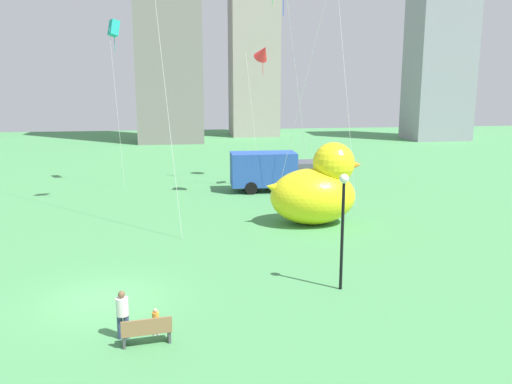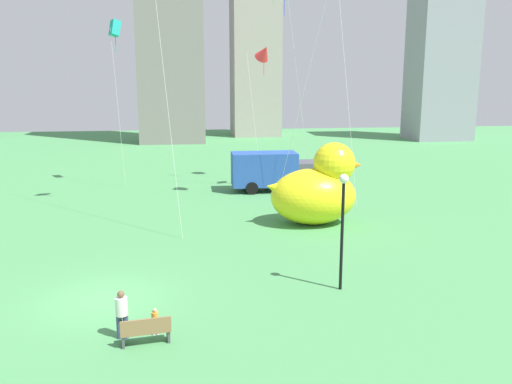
% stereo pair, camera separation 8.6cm
% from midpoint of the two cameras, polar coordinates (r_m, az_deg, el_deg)
% --- Properties ---
extents(ground_plane, '(140.00, 140.00, 0.00)m').
position_cam_midpoint_polar(ground_plane, '(21.10, -15.81, -10.92)').
color(ground_plane, '#499053').
extents(park_bench, '(1.58, 0.66, 0.90)m').
position_cam_midpoint_polar(park_bench, '(17.30, -11.46, -14.19)').
color(park_bench, olive).
rests_on(park_bench, ground).
extents(person_adult, '(0.39, 0.39, 1.58)m').
position_cam_midpoint_polar(person_adult, '(17.70, -13.91, -12.26)').
color(person_adult, '#38476B').
rests_on(person_adult, ground).
extents(person_child, '(0.22, 0.22, 0.91)m').
position_cam_midpoint_polar(person_child, '(17.84, -10.52, -13.22)').
color(person_child, silver).
rests_on(person_child, ground).
extents(giant_inflatable_duck, '(5.57, 3.57, 4.62)m').
position_cam_midpoint_polar(giant_inflatable_duck, '(30.37, 6.55, 0.26)').
color(giant_inflatable_duck, yellow).
rests_on(giant_inflatable_duck, ground).
extents(lamppost, '(0.36, 0.36, 4.56)m').
position_cam_midpoint_polar(lamppost, '(20.59, 9.30, -2.07)').
color(lamppost, black).
rests_on(lamppost, ground).
extents(box_truck, '(6.56, 2.48, 2.85)m').
position_cam_midpoint_polar(box_truck, '(39.34, 1.99, 2.21)').
color(box_truck, '#264CA5').
rests_on(box_truck, ground).
extents(city_skyline, '(79.80, 16.21, 36.01)m').
position_cam_midpoint_polar(city_skyline, '(75.69, -16.54, 17.52)').
color(city_skyline, gray).
rests_on(city_skyline, ground).
extents(kite_teal, '(0.97, 1.06, 12.33)m').
position_cam_midpoint_polar(kite_teal, '(41.93, -14.67, 16.36)').
color(kite_teal, silver).
rests_on(kite_teal, ground).
extents(kite_red, '(2.10, 2.23, 10.86)m').
position_cam_midpoint_polar(kite_red, '(42.62, 0.90, 14.56)').
color(kite_red, silver).
rests_on(kite_red, ground).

